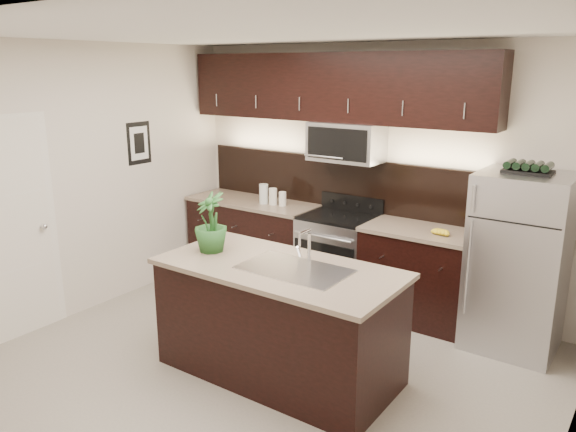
% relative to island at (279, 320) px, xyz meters
% --- Properties ---
extents(ground, '(4.50, 4.50, 0.00)m').
position_rel_island_xyz_m(ground, '(-0.14, -0.05, -0.47)').
color(ground, gray).
rests_on(ground, ground).
extents(room_walls, '(4.52, 4.02, 2.71)m').
position_rel_island_xyz_m(room_walls, '(-0.25, -0.09, 1.22)').
color(room_walls, beige).
rests_on(room_walls, ground).
extents(counter_run, '(3.51, 0.65, 0.94)m').
position_rel_island_xyz_m(counter_run, '(-0.60, 1.64, -0.00)').
color(counter_run, black).
rests_on(counter_run, ground).
extents(upper_fixtures, '(3.49, 0.40, 1.66)m').
position_rel_island_xyz_m(upper_fixtures, '(-0.57, 1.79, 1.67)').
color(upper_fixtures, black).
rests_on(upper_fixtures, counter_run).
extents(island, '(1.96, 0.96, 0.94)m').
position_rel_island_xyz_m(island, '(0.00, 0.00, 0.00)').
color(island, black).
rests_on(island, ground).
extents(sink_faucet, '(0.84, 0.50, 0.28)m').
position_rel_island_xyz_m(sink_faucet, '(0.15, 0.01, 0.48)').
color(sink_faucet, silver).
rests_on(sink_faucet, island).
extents(refrigerator, '(0.77, 0.69, 1.59)m').
position_rel_island_xyz_m(refrigerator, '(1.44, 1.58, 0.32)').
color(refrigerator, '#B2B2B7').
rests_on(refrigerator, ground).
extents(wine_rack, '(0.39, 0.24, 0.10)m').
position_rel_island_xyz_m(wine_rack, '(1.44, 1.58, 1.16)').
color(wine_rack, black).
rests_on(wine_rack, refrigerator).
extents(plant, '(0.36, 0.36, 0.51)m').
position_rel_island_xyz_m(plant, '(-0.68, -0.03, 0.72)').
color(plant, '#245622').
rests_on(plant, island).
extents(canisters, '(0.33, 0.13, 0.22)m').
position_rel_island_xyz_m(canisters, '(-1.27, 1.60, 0.57)').
color(canisters, silver).
rests_on(canisters, counter_run).
extents(french_press, '(0.11, 0.11, 0.33)m').
position_rel_island_xyz_m(french_press, '(1.03, 1.59, 0.59)').
color(french_press, silver).
rests_on(french_press, counter_run).
extents(bananas, '(0.19, 0.16, 0.06)m').
position_rel_island_xyz_m(bananas, '(0.70, 1.56, 0.50)').
color(bananas, yellow).
rests_on(bananas, counter_run).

